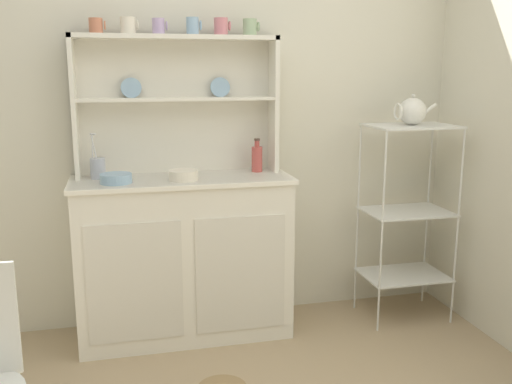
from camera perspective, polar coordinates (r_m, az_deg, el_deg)
name	(u,v)px	position (r m, az deg, el deg)	size (l,w,h in m)	color
wall_back	(185,109)	(3.32, -7.08, 8.17)	(3.84, 0.05, 2.50)	silver
hutch_cabinet	(184,256)	(3.22, -7.16, -6.29)	(1.18, 0.45, 0.90)	white
hutch_shelf_unit	(177,94)	(3.22, -7.91, 9.59)	(1.10, 0.18, 0.75)	silver
bakers_rack	(407,203)	(3.48, 14.81, -1.08)	(0.49, 0.35, 1.16)	silver
cup_terracotta_0	(96,26)	(3.17, -15.61, 15.64)	(0.08, 0.07, 0.08)	#C67556
cup_cream_1	(128,26)	(3.17, -12.59, 15.86)	(0.09, 0.08, 0.09)	silver
cup_lilac_2	(159,26)	(3.17, -9.65, 15.94)	(0.08, 0.06, 0.08)	#B79ECC
cup_sky_3	(193,26)	(3.19, -6.29, 16.09)	(0.08, 0.07, 0.09)	#8EB2D1
cup_rose_4	(221,27)	(3.22, -3.47, 16.11)	(0.09, 0.07, 0.09)	#D17A84
cup_sage_5	(250,27)	(3.25, -0.58, 16.07)	(0.09, 0.08, 0.09)	#9EB78E
bowl_mixing_large	(116,178)	(3.01, -13.76, 1.32)	(0.16, 0.16, 0.05)	#8EB2D1
bowl_floral_medium	(183,175)	(3.03, -7.23, 1.67)	(0.15, 0.15, 0.05)	silver
jam_bottle	(257,158)	(3.25, 0.10, 3.40)	(0.06, 0.06, 0.19)	#B74C47
utensil_jar	(98,168)	(3.16, -15.47, 2.34)	(0.08, 0.08, 0.25)	#B2B7C6
porcelain_teapot	(412,111)	(3.40, 15.27, 7.75)	(0.25, 0.15, 0.18)	white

